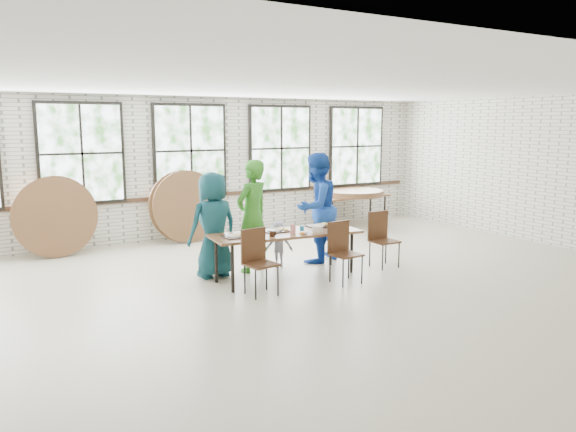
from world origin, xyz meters
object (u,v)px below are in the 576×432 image
chair_near_right (342,247)px  storage_table (352,198)px  chair_near_left (257,256)px  dining_table (286,235)px

chair_near_right → storage_table: 4.88m
chair_near_left → chair_near_right: size_ratio=1.00×
dining_table → storage_table: size_ratio=1.34×
dining_table → chair_near_right: chair_near_right is taller
chair_near_left → chair_near_right: 1.42m
chair_near_left → storage_table: chair_near_left is taller
dining_table → storage_table: (3.71, 3.14, -0.00)m
dining_table → chair_near_left: (-0.79, -0.52, -0.13)m
chair_near_left → chair_near_right: bearing=-12.6°
dining_table → chair_near_right: (0.63, -0.65, -0.13)m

